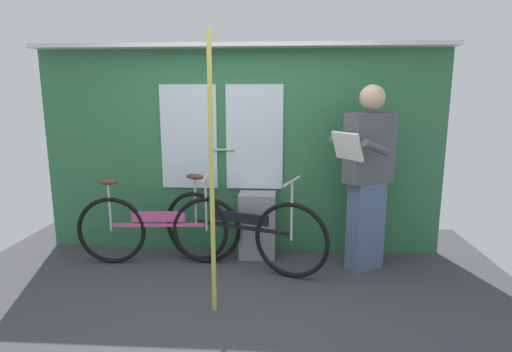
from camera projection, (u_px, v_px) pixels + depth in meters
name	position (u px, v px, depth m)	size (l,w,h in m)	color
ground_plane	(227.00, 307.00, 3.39)	(5.27, 4.17, 0.04)	#38383D
train_door_wall	(240.00, 147.00, 4.41)	(4.27, 0.28, 2.20)	#2D6B42
bicycle_near_door	(241.00, 231.00, 4.03)	(1.67, 0.71, 0.94)	black
bicycle_leaning_behind	(158.00, 228.00, 4.16)	(1.66, 0.44, 0.90)	black
passenger_reading_newspaper	(368.00, 174.00, 3.93)	(0.65, 0.60, 1.79)	slate
trash_bin_by_wall	(257.00, 225.00, 4.35)	(0.38, 0.28, 0.69)	gray
handrail_pole	(212.00, 178.00, 3.10)	(0.04, 0.04, 2.16)	#C6C14C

